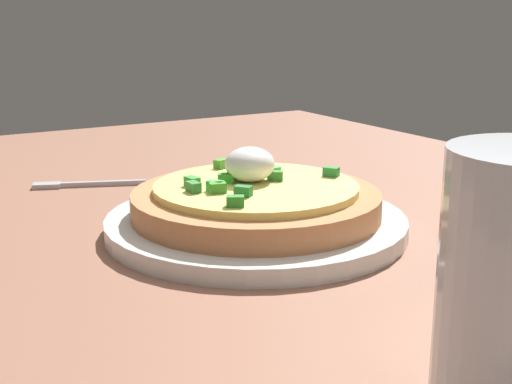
% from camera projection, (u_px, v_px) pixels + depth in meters
% --- Properties ---
extents(dining_table, '(1.19, 0.79, 0.02)m').
position_uv_depth(dining_table, '(306.00, 238.00, 0.59)').
color(dining_table, '#895946').
rests_on(dining_table, ground).
extents(plate, '(0.25, 0.25, 0.01)m').
position_uv_depth(plate, '(256.00, 224.00, 0.57)').
color(plate, silver).
rests_on(plate, dining_table).
extents(pizza, '(0.20, 0.20, 0.06)m').
position_uv_depth(pizza, '(256.00, 199.00, 0.57)').
color(pizza, '#C37D4E').
rests_on(pizza, plate).
extents(fork, '(0.05, 0.11, 0.00)m').
position_uv_depth(fork, '(79.00, 184.00, 0.72)').
color(fork, '#B7B7BC').
rests_on(fork, dining_table).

